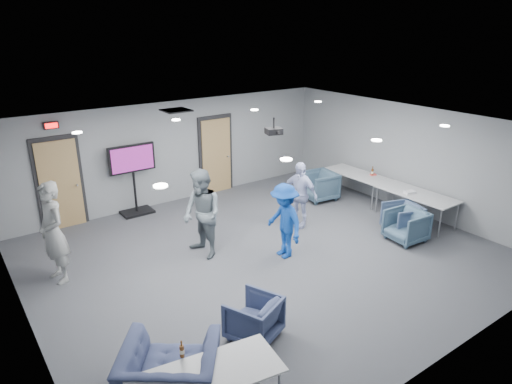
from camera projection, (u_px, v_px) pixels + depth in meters
floor at (266, 255)px, 9.56m from camera, size 9.00×9.00×0.00m
ceiling at (267, 128)px, 8.62m from camera, size 9.00×9.00×0.00m
wall_back at (176, 152)px, 12.13m from camera, size 9.00×0.02×2.70m
wall_front at (447, 281)px, 6.05m from camera, size 9.00×0.02×2.70m
wall_left at (19, 259)px, 6.62m from camera, size 0.02×8.00×2.70m
wall_right at (408, 158)px, 11.56m from camera, size 0.02×8.00×2.70m
door_left at (60, 184)px, 10.55m from camera, size 1.06×0.17×2.24m
door_right at (216, 155)px, 12.85m from camera, size 1.06×0.17×2.24m
exit_sign at (51, 125)px, 10.06m from camera, size 0.32×0.08×0.16m
hvac_diffuser at (176, 110)px, 10.48m from camera, size 0.60×0.60×0.03m
downlights at (267, 129)px, 8.63m from camera, size 6.18×3.78×0.02m
person_a at (53, 233)px, 8.33m from camera, size 0.59×0.78×1.94m
person_b at (202, 214)px, 9.24m from camera, size 0.76×0.95×1.86m
person_c at (299, 194)px, 10.70m from camera, size 0.69×1.00×1.58m
person_d at (284, 221)px, 9.27m from camera, size 0.66×1.07×1.59m
chair_right_a at (319, 186)px, 12.47m from camera, size 0.97×0.95×0.78m
chair_right_b at (402, 218)px, 10.52m from camera, size 0.94×0.93×0.68m
chair_right_c at (406, 226)px, 10.09m from camera, size 0.84×0.82×0.71m
chair_front_a at (254, 318)px, 6.97m from camera, size 0.95×0.96×0.67m
chair_front_b at (170, 374)px, 5.78m from camera, size 1.59×1.57×0.78m
table_right_a at (357, 175)px, 12.42m from camera, size 0.77×1.84×0.73m
table_right_b at (416, 195)px, 10.97m from camera, size 0.82×1.97×0.73m
table_front_left at (206, 377)px, 5.33m from camera, size 1.89×1.02×0.73m
bottle_front at (182, 351)px, 5.56m from camera, size 0.06×0.06×0.23m
bottle_right at (372, 172)px, 12.19m from camera, size 0.07×0.07×0.26m
snack_box at (373, 175)px, 12.24m from camera, size 0.18×0.15×0.03m
wrapper at (410, 192)px, 10.94m from camera, size 0.29×0.23×0.06m
tv_stand at (134, 175)px, 11.34m from camera, size 1.17×0.56×1.79m
projector at (274, 131)px, 9.75m from camera, size 0.39×0.36×0.36m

